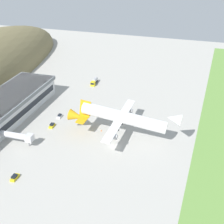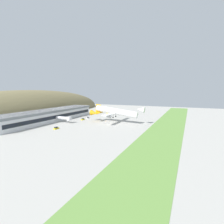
# 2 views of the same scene
# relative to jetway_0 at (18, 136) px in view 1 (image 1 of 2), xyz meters

# --- Properties ---
(ground_plane) EXTENTS (348.59, 348.59, 0.00)m
(ground_plane) POSITION_rel_jetway_0_xyz_m (9.71, -38.59, -3.99)
(ground_plane) COLOR #ADAAA3
(grass_strip_foreground) EXTENTS (313.73, 23.87, 0.08)m
(grass_strip_foreground) POSITION_rel_jetway_0_xyz_m (9.71, -82.17, -3.95)
(grass_strip_foreground) COLOR #669342
(grass_strip_foreground) RESTS_ON ground_plane
(jetway_0) EXTENTS (3.38, 15.05, 5.43)m
(jetway_0) POSITION_rel_jetway_0_xyz_m (0.00, 0.00, 0.00)
(jetway_0) COLOR silver
(jetway_0) RESTS_ON ground_plane
(cargo_airplane) EXTENTS (40.19, 49.42, 11.29)m
(cargo_airplane) POSITION_rel_jetway_0_xyz_m (18.45, -39.30, 5.48)
(cargo_airplane) COLOR white
(service_car_0) EXTENTS (4.38, 1.85, 1.62)m
(service_car_0) POSITION_rel_jetway_0_xyz_m (-21.75, -10.60, -3.32)
(service_car_0) COLOR gold
(service_car_0) RESTS_ON ground_plane
(service_car_1) EXTENTS (4.39, 2.20, 1.43)m
(service_car_1) POSITION_rel_jetway_0_xyz_m (18.23, -6.43, -3.40)
(service_car_1) COLOR gold
(service_car_1) RESTS_ON ground_plane
(service_car_2) EXTENTS (3.68, 1.70, 1.44)m
(service_car_2) POSITION_rel_jetway_0_xyz_m (27.87, -5.86, -3.40)
(service_car_2) COLOR silver
(service_car_2) RESTS_ON ground_plane
(fuel_truck) EXTENTS (8.52, 2.84, 3.13)m
(fuel_truck) POSITION_rel_jetway_0_xyz_m (72.73, -7.55, -2.51)
(fuel_truck) COLOR gold
(fuel_truck) RESTS_ON ground_plane
(traffic_cone_0) EXTENTS (0.52, 0.52, 0.58)m
(traffic_cone_0) POSITION_rel_jetway_0_xyz_m (20.97, -29.21, -3.71)
(traffic_cone_0) COLOR orange
(traffic_cone_0) RESTS_ON ground_plane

